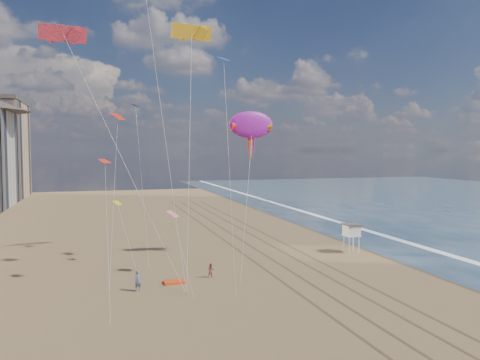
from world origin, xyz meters
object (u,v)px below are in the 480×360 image
object	(u,v)px
kite_flyer_a	(138,281)
kite_flyer_b	(211,270)
show_kite	(251,125)
grounded_kite	(174,282)
lifeguard_stand	(351,231)

from	to	relation	value
kite_flyer_a	kite_flyer_b	world-z (taller)	kite_flyer_a
show_kite	kite_flyer_a	size ratio (longest dim) A/B	9.91
show_kite	kite_flyer_a	distance (m)	23.22
grounded_kite	lifeguard_stand	bearing A→B (deg)	16.43
lifeguard_stand	show_kite	xyz separation A→B (m)	(-12.96, 1.46, 13.19)
lifeguard_stand	kite_flyer_a	distance (m)	28.77
grounded_kite	kite_flyer_b	world-z (taller)	kite_flyer_b
lifeguard_stand	kite_flyer_a	size ratio (longest dim) A/B	1.89
show_kite	kite_flyer_a	xyz separation A→B (m)	(-14.35, -10.32, -15.05)
grounded_kite	show_kite	bearing A→B (deg)	38.44
grounded_kite	kite_flyer_a	bearing A→B (deg)	-156.29
show_kite	kite_flyer_b	size ratio (longest dim) A/B	12.84
lifeguard_stand	kite_flyer_b	size ratio (longest dim) A/B	2.44
kite_flyer_a	kite_flyer_b	xyz separation A→B (m)	(7.50, 2.55, -0.22)
kite_flyer_a	lifeguard_stand	bearing A→B (deg)	-8.08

